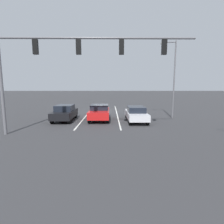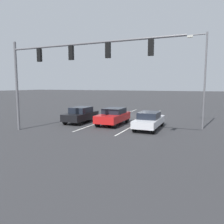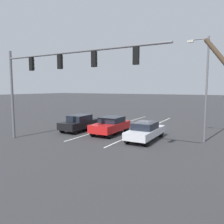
% 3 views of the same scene
% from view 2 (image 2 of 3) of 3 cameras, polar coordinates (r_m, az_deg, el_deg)
% --- Properties ---
extents(ground_plane, '(240.00, 240.00, 0.00)m').
position_cam_2_polar(ground_plane, '(26.28, 6.28, -0.89)').
color(ground_plane, '#333335').
extents(lane_stripe_left_divider, '(0.12, 16.90, 0.01)m').
position_cam_2_polar(lane_stripe_left_divider, '(23.47, 8.66, -1.86)').
color(lane_stripe_left_divider, silver).
rests_on(lane_stripe_left_divider, ground_plane).
extents(lane_stripe_center_divider, '(0.12, 16.90, 0.01)m').
position_cam_2_polar(lane_stripe_center_divider, '(24.58, 0.67, -1.38)').
color(lane_stripe_center_divider, silver).
rests_on(lane_stripe_center_divider, ground_plane).
extents(car_silver_leftlane_front, '(1.73, 4.60, 1.42)m').
position_cam_2_polar(car_silver_leftlane_front, '(18.20, 9.70, -2.09)').
color(car_silver_leftlane_front, silver).
rests_on(car_silver_leftlane_front, ground_plane).
extents(car_red_midlane_front, '(1.90, 4.25, 1.50)m').
position_cam_2_polar(car_red_midlane_front, '(19.93, 0.35, -1.05)').
color(car_red_midlane_front, red).
rests_on(car_red_midlane_front, ground_plane).
extents(car_black_rightlane_front, '(1.79, 4.12, 1.51)m').
position_cam_2_polar(car_black_rightlane_front, '(21.26, -8.15, -0.67)').
color(car_black_rightlane_front, black).
rests_on(car_black_rightlane_front, ground_plane).
extents(traffic_signal_gantry, '(12.79, 0.37, 6.92)m').
position_cam_2_polar(traffic_signal_gantry, '(16.11, -12.67, 12.65)').
color(traffic_signal_gantry, slate).
rests_on(traffic_signal_gantry, ground_plane).
extents(street_lamp_left_shoulder, '(1.56, 0.24, 7.74)m').
position_cam_2_polar(street_lamp_left_shoulder, '(19.19, 22.69, 8.98)').
color(street_lamp_left_shoulder, slate).
rests_on(street_lamp_left_shoulder, ground_plane).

